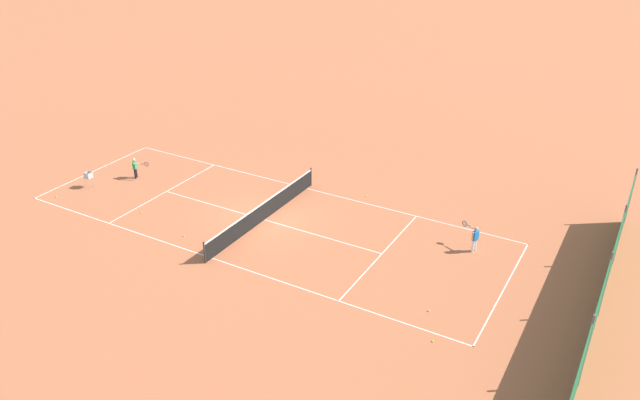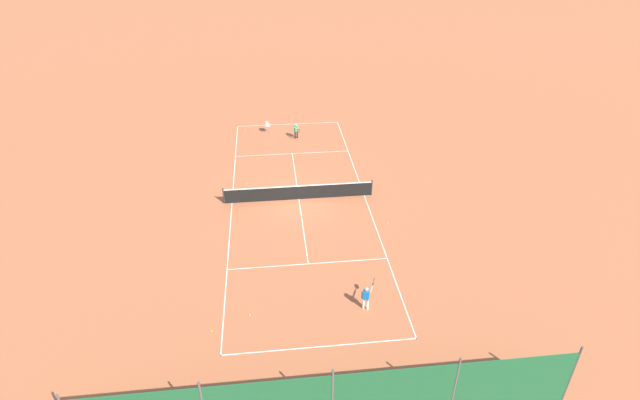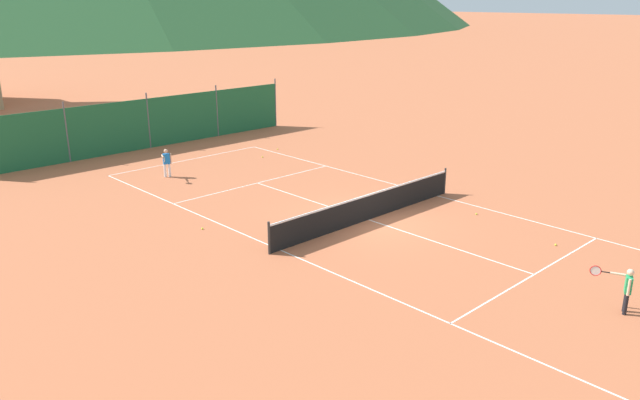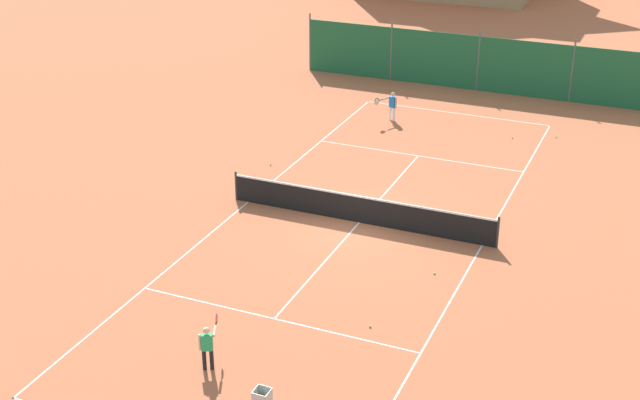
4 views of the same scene
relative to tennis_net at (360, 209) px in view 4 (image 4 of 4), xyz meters
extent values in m
plane|color=#B7603D|center=(0.00, 0.00, -0.50)|extent=(600.00, 600.00, 0.00)
cube|color=white|center=(0.00, 11.90, -0.50)|extent=(8.25, 0.05, 0.01)
cube|color=white|center=(-4.10, 0.00, -0.50)|extent=(0.05, 23.85, 0.01)
cube|color=white|center=(4.10, 0.00, -0.50)|extent=(0.05, 23.85, 0.01)
cube|color=white|center=(0.00, 6.40, -0.50)|extent=(8.20, 0.05, 0.01)
cube|color=white|center=(0.00, -6.40, -0.50)|extent=(8.20, 0.05, 0.01)
cube|color=white|center=(0.00, 0.00, -0.50)|extent=(0.05, 12.80, 0.01)
cylinder|color=#2D2D2D|center=(-4.55, 0.00, 0.03)|extent=(0.08, 0.08, 1.06)
cylinder|color=#2D2D2D|center=(4.55, 0.00, 0.03)|extent=(0.08, 0.08, 1.06)
cube|color=black|center=(0.00, 0.00, -0.04)|extent=(9.10, 0.02, 0.91)
cube|color=white|center=(0.00, 0.00, 0.43)|extent=(9.10, 0.04, 0.06)
cube|color=#1E6038|center=(0.00, 15.50, 0.80)|extent=(17.20, 0.04, 2.60)
cylinder|color=#59595E|center=(-8.60, 15.50, 0.95)|extent=(0.08, 0.08, 2.90)
cylinder|color=#59595E|center=(-4.30, 15.50, 0.95)|extent=(0.08, 0.08, 2.90)
cylinder|color=#59595E|center=(0.00, 15.50, 0.95)|extent=(0.08, 0.08, 2.90)
cylinder|color=#59595E|center=(4.30, 15.50, 0.95)|extent=(0.08, 0.08, 2.90)
cylinder|color=black|center=(-0.57, -9.13, -0.22)|extent=(0.10, 0.10, 0.56)
cylinder|color=black|center=(-0.40, -9.05, -0.22)|extent=(0.10, 0.10, 0.56)
cube|color=#239E5B|center=(-0.48, -9.09, 0.28)|extent=(0.31, 0.25, 0.44)
sphere|color=beige|center=(-0.48, -9.09, 0.61)|extent=(0.17, 0.17, 0.17)
cylinder|color=beige|center=(-0.64, -9.16, 0.28)|extent=(0.06, 0.06, 0.44)
cylinder|color=beige|center=(-0.41, -8.82, 0.45)|extent=(0.24, 0.42, 0.06)
cylinder|color=black|center=(-0.54, -8.53, 0.45)|extent=(0.11, 0.19, 0.03)
torus|color=red|center=(-0.64, -8.31, 0.45)|extent=(0.14, 0.27, 0.28)
cylinder|color=silver|center=(-0.64, -8.31, 0.45)|extent=(0.11, 0.23, 0.25)
cylinder|color=white|center=(-2.19, 9.87, -0.20)|extent=(0.11, 0.11, 0.59)
cylinder|color=white|center=(-2.36, 9.94, -0.20)|extent=(0.11, 0.11, 0.59)
cube|color=blue|center=(-2.27, 9.90, 0.32)|extent=(0.33, 0.26, 0.46)
sphere|color=tan|center=(-2.27, 9.90, 0.67)|extent=(0.18, 0.18, 0.18)
cylinder|color=tan|center=(-2.11, 9.83, 0.32)|extent=(0.07, 0.07, 0.46)
cylinder|color=tan|center=(-2.53, 9.76, 0.51)|extent=(0.24, 0.45, 0.07)
cylinder|color=black|center=(-2.66, 9.45, 0.51)|extent=(0.11, 0.21, 0.03)
torus|color=black|center=(-2.75, 9.23, 0.51)|extent=(0.13, 0.27, 0.28)
cylinder|color=silver|center=(-2.75, 9.23, 0.51)|extent=(0.10, 0.23, 0.25)
sphere|color=#CCE033|center=(4.58, 10.54, -0.47)|extent=(0.07, 0.07, 0.07)
sphere|color=#CCE033|center=(2.51, -5.78, -0.47)|extent=(0.07, 0.07, 0.07)
sphere|color=#CCE033|center=(3.26, -2.36, -0.47)|extent=(0.07, 0.07, 0.07)
sphere|color=#CCE033|center=(2.95, 9.76, -0.47)|extent=(0.07, 0.07, 0.07)
sphere|color=#CCE033|center=(-4.85, 3.25, -0.47)|extent=(0.07, 0.07, 0.07)
cube|color=#B7B7BC|center=(1.66, -10.23, 0.22)|extent=(0.34, 0.02, 0.34)
cube|color=#B7B7BC|center=(1.49, -10.40, 0.22)|extent=(0.02, 0.34, 0.34)
cube|color=#B7B7BC|center=(1.83, -10.40, 0.22)|extent=(0.02, 0.34, 0.34)
sphere|color=#CCE033|center=(1.55, -10.33, 0.10)|extent=(0.07, 0.07, 0.07)
sphere|color=#CCE033|center=(1.59, -10.32, 0.10)|extent=(0.07, 0.07, 0.07)
sphere|color=#CCE033|center=(1.75, -10.29, 0.10)|extent=(0.07, 0.07, 0.07)
sphere|color=#CCE033|center=(1.62, -10.27, 0.10)|extent=(0.07, 0.07, 0.07)
sphere|color=#CCE033|center=(1.72, -10.37, 0.16)|extent=(0.07, 0.07, 0.07)
sphere|color=#CCE033|center=(1.69, -10.41, 0.16)|extent=(0.07, 0.07, 0.07)
sphere|color=#CCE033|center=(1.64, -10.36, 0.16)|extent=(0.07, 0.07, 0.07)
sphere|color=#CCE033|center=(1.55, -10.29, 0.16)|extent=(0.07, 0.07, 0.07)
sphere|color=#CCE033|center=(1.60, -10.45, 0.16)|extent=(0.07, 0.07, 0.07)
sphere|color=#CCE033|center=(1.58, -10.42, 0.21)|extent=(0.07, 0.07, 0.07)
sphere|color=#CCE033|center=(1.74, -10.26, 0.21)|extent=(0.07, 0.07, 0.07)
sphere|color=#CCE033|center=(1.58, -10.48, 0.21)|extent=(0.07, 0.07, 0.07)
sphere|color=#CCE033|center=(1.74, -10.49, 0.21)|extent=(0.07, 0.07, 0.07)
sphere|color=#CCE033|center=(1.73, -10.29, 0.21)|extent=(0.07, 0.07, 0.07)
camera|label=1|loc=(22.10, 15.87, 14.34)|focal=35.00mm
camera|label=2|loc=(1.63, 26.31, 15.54)|focal=28.00mm
camera|label=3|loc=(-15.69, -13.97, 7.04)|focal=35.00mm
camera|label=4|loc=(9.16, -24.64, 12.37)|focal=50.00mm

